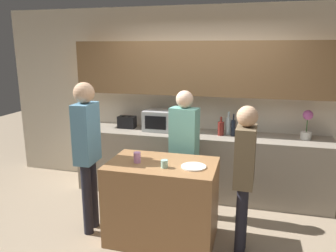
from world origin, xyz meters
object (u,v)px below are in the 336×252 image
Objects in this scene: cup_0 at (164,164)px; microwave at (162,120)px; bottle_2 at (233,127)px; toaster at (127,122)px; potted_plant at (307,125)px; bottle_3 at (241,128)px; person_center at (244,169)px; person_left at (184,143)px; bottle_1 at (228,126)px; person_right at (87,145)px; bottle_0 at (221,128)px; plate_on_island at (194,167)px; cup_1 at (137,157)px.

microwave is at bearing 106.37° from cup_0.
bottle_2 is (1.04, -0.07, -0.03)m from microwave.
microwave reaches higher than toaster.
potted_plant is 1.45× the size of bottle_3.
person_left is at bearing 51.37° from person_center.
person_left reaches higher than potted_plant.
person_center reaches higher than bottle_1.
person_center is (1.80, -1.38, -0.08)m from toaster.
person_right is at bearing 92.39° from person_center.
person_center is (0.20, -1.31, -0.11)m from bottle_2.
person_right reaches higher than bottle_0.
plate_on_island is 2.27× the size of cup_1.
microwave is 0.33× the size of person_center.
potted_plant reaches higher than bottle_0.
bottle_3 is at bearing 18.95° from bottle_0.
person_left reaches higher than bottle_1.
person_left is at bearing 121.58° from person_right.
bottle_3 is at bearing 4.42° from bottle_1.
bottle_1 is (0.09, 0.08, 0.02)m from bottle_0.
bottle_2 is at bearing 55.15° from cup_1.
cup_1 is at bearing -124.85° from bottle_2.
toaster is 0.84× the size of bottle_2.
person_left is (-0.39, -0.64, -0.06)m from bottle_0.
bottle_2 reaches higher than cup_1.
toaster is 1.43m from bottle_0.
bottle_2 is 2.70× the size of cup_1.
potted_plant is at bearing 36.65° from cup_1.
person_right is at bearing 178.18° from cup_1.
cup_1 is at bearing 166.60° from cup_0.
toaster is 3.16× the size of cup_0.
cup_1 is 1.13m from person_center.
bottle_1 reaches higher than microwave.
toaster is at bearing -24.81° from person_left.
bottle_3 is at bearing 0.50° from microwave.
bottle_2 is 0.86m from person_left.
microwave reaches higher than cup_0.
bottle_2 is 2.01m from person_right.
cup_1 is 0.77m from person_left.
person_center reaches higher than cup_0.
person_center is at bearing 149.01° from person_left.
toaster is 1.60m from bottle_2.
cup_0 is at bearing -56.05° from toaster.
cup_0 is 0.75m from person_left.
bottle_1 is at bearing 13.57° from person_center.
bottle_1 is (1.52, -0.00, 0.03)m from toaster.
person_left reaches higher than microwave.
potted_plant is (1.99, 0.00, 0.05)m from microwave.
bottle_2 is 1.62m from cup_1.
microwave is 1.69× the size of bottle_2.
cup_0 is at bearing -107.32° from bottle_0.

